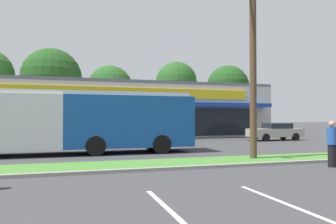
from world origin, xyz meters
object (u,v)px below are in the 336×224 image
Objects in this scene: city_bus at (76,120)px; pedestrian_by_pole at (332,144)px; car_2 at (275,131)px; utility_pole at (251,40)px; car_1 at (129,133)px; car_4 at (58,134)px.

city_bus is 6.99× the size of pedestrian_by_pole.
city_bus is 12.02m from pedestrian_by_pole.
car_2 is at bearing 47.02° from pedestrian_by_pole.
utility_pole is 2.08× the size of car_1.
utility_pole is 2.24× the size of car_4.
car_4 is (-1.05, 6.48, -1.03)m from city_bus.
utility_pole is 5.61× the size of pedestrian_by_pole.
city_bus reaches higher than car_4.
car_2 is (12.48, 0.07, -0.03)m from car_1.
car_4 is (-17.39, 0.63, -0.02)m from car_2.
city_bus is at bearing 126.09° from pedestrian_by_pole.
city_bus reaches higher than car_2.
utility_pole reaches higher than pedestrian_by_pole.
city_bus reaches higher than car_1.
car_2 is 2.59× the size of pedestrian_by_pole.
car_2 is at bearing -160.39° from city_bus.
pedestrian_by_pole is (9.38, -7.47, -0.87)m from city_bus.
car_1 is 12.48m from car_2.
pedestrian_by_pole is at bearing 141.41° from city_bus.
utility_pole is 5.46m from pedestrian_by_pole.
city_bus is 2.70× the size of car_2.
city_bus is at bearing 19.69° from car_2.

